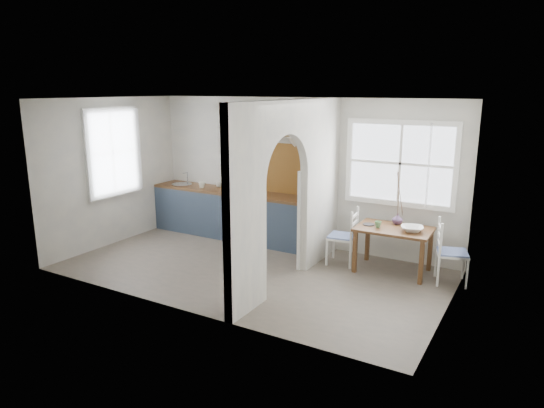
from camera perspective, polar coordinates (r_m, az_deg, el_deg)
The scene contains 26 objects.
floor at distance 7.59m, azimuth -2.52°, elevation -7.79°, with size 5.80×3.20×0.01m, color #706253.
ceiling at distance 7.07m, azimuth -2.74°, elevation 12.25°, with size 5.80×3.20×0.01m, color silver.
walls at distance 7.22m, azimuth -2.63°, elevation 1.87°, with size 5.81×3.21×2.60m.
partition at distance 6.89m, azimuth 2.54°, elevation 2.60°, with size 0.12×3.20×2.60m.
kitchen_window at distance 9.02m, azimuth -18.30°, elevation 5.79°, with size 0.10×1.16×1.50m, color white, non-canonical shape.
nook_window at distance 7.86m, azimuth 14.84°, elevation 4.62°, with size 1.76×0.10×1.30m, color white, non-canonical shape.
counter at distance 9.09m, azimuth -4.08°, elevation -1.17°, with size 3.50×0.60×0.90m.
sink at distance 9.75m, azimuth -10.57°, elevation 2.25°, with size 0.40×0.40×0.02m, color silver.
backsplash at distance 8.65m, azimuth 1.85°, elevation 4.15°, with size 1.65×0.03×0.90m, color brown.
shelf at distance 8.49m, azimuth 1.61°, elevation 8.44°, with size 1.75×0.20×0.21m.
pendant_lamp at distance 8.04m, azimuth 2.68°, elevation 7.25°, with size 0.26×0.26×0.16m, color silver.
utensil_rail at distance 7.68m, azimuth 4.85°, elevation 3.68°, with size 0.02×0.02×0.50m, color silver.
dining_table at distance 7.65m, azimuth 14.02°, elevation -5.24°, with size 1.11×0.74×0.69m, color brown, non-canonical shape.
chair_left at distance 7.81m, azimuth 8.25°, elevation -3.73°, with size 0.42×0.42×0.92m, color white, non-canonical shape.
chair_right at distance 7.43m, azimuth 20.46°, elevation -5.32°, with size 0.42×0.42×0.93m, color white, non-canonical shape.
kettle at distance 8.17m, azimuth 3.73°, elevation 1.31°, with size 0.22×0.17×0.26m, color white, non-canonical shape.
mug_a at distance 9.31m, azimuth -8.25°, elevation 2.23°, with size 0.12×0.12×0.11m, color white.
mug_b at distance 9.34m, azimuth -6.25°, elevation 2.27°, with size 0.12×0.12×0.10m, color silver.
knife_block at distance 9.03m, azimuth -3.72°, elevation 2.38°, with size 0.11×0.15×0.23m, color black.
jar at distance 9.16m, azimuth -5.26°, elevation 2.22°, with size 0.09×0.09×0.14m, color #7F7451.
towel_magenta at distance 8.03m, azimuth 4.70°, elevation -4.51°, with size 0.02×0.03×0.50m, color #A5266A.
towel_orange at distance 8.01m, azimuth 4.58°, elevation -4.76°, with size 0.02×0.03×0.56m, color orange.
bowl at distance 7.43m, azimuth 16.16°, elevation -2.82°, with size 0.32×0.32×0.08m, color white.
table_cup at distance 7.51m, azimuth 12.36°, elevation -2.36°, with size 0.10×0.10×0.10m, color #649B60.
plate at distance 7.63m, azimuth 11.32°, elevation -2.36°, with size 0.18×0.18×0.02m, color black.
vase at distance 7.75m, azimuth 14.54°, elevation -1.71°, with size 0.16×0.16×0.17m, color #54395E.
Camera 1 is at (3.81, -5.95, 2.75)m, focal length 32.00 mm.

